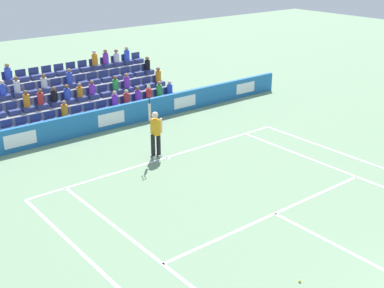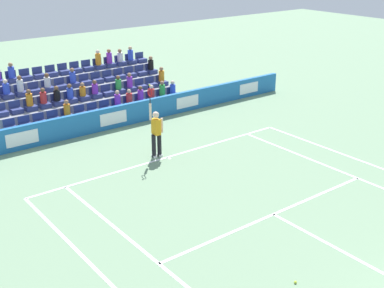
% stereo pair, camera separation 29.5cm
% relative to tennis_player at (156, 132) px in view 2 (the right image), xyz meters
% --- Properties ---
extents(line_baseline, '(10.97, 0.10, 0.01)m').
position_rel_tennis_player_xyz_m(line_baseline, '(-0.28, 0.30, -0.99)').
color(line_baseline, white).
rests_on(line_baseline, ground).
extents(line_service, '(8.23, 0.10, 0.01)m').
position_rel_tennis_player_xyz_m(line_service, '(-0.28, 5.79, -0.99)').
color(line_service, white).
rests_on(line_service, ground).
extents(line_centre_service, '(0.10, 6.40, 0.01)m').
position_rel_tennis_player_xyz_m(line_centre_service, '(-0.28, 8.99, -0.99)').
color(line_centre_service, white).
rests_on(line_centre_service, ground).
extents(line_singles_sideline_left, '(0.10, 11.89, 0.01)m').
position_rel_tennis_player_xyz_m(line_singles_sideline_left, '(3.84, 6.25, -0.99)').
color(line_singles_sideline_left, white).
rests_on(line_singles_sideline_left, ground).
extents(line_singles_sideline_right, '(0.10, 11.89, 0.01)m').
position_rel_tennis_player_xyz_m(line_singles_sideline_right, '(-4.39, 6.25, -0.99)').
color(line_singles_sideline_right, white).
rests_on(line_singles_sideline_right, ground).
extents(line_centre_mark, '(0.10, 0.20, 0.01)m').
position_rel_tennis_player_xyz_m(line_centre_mark, '(-0.28, 0.40, -0.99)').
color(line_centre_mark, white).
rests_on(line_centre_mark, ground).
extents(sponsor_barrier, '(20.08, 0.22, 0.96)m').
position_rel_tennis_player_xyz_m(sponsor_barrier, '(-0.28, -3.83, -0.51)').
color(sponsor_barrier, '#1E66AD').
rests_on(sponsor_barrier, ground).
extents(tennis_player, '(0.53, 0.37, 2.85)m').
position_rel_tennis_player_xyz_m(tennis_player, '(0.00, 0.00, 0.00)').
color(tennis_player, black).
rests_on(tennis_player, ground).
extents(stadium_stand, '(8.68, 3.80, 2.63)m').
position_rel_tennis_player_xyz_m(stadium_stand, '(-0.29, -6.76, -0.29)').
color(stadium_stand, gray).
rests_on(stadium_stand, ground).
extents(loose_tennis_ball, '(0.07, 0.07, 0.07)m').
position_rel_tennis_player_xyz_m(loose_tennis_ball, '(1.72, 8.43, -0.96)').
color(loose_tennis_ball, '#D1E533').
rests_on(loose_tennis_ball, ground).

